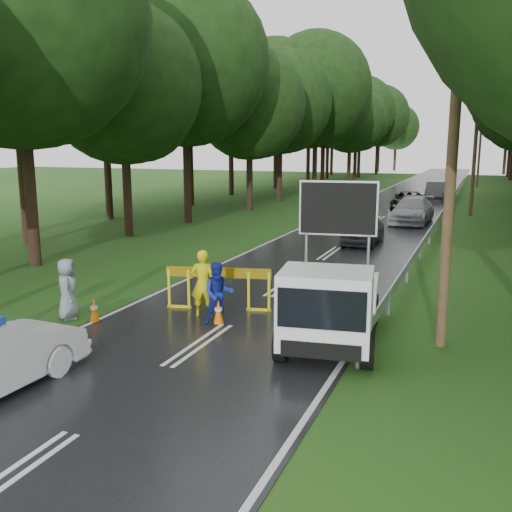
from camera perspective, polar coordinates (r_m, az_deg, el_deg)
The scene contains 20 objects.
ground at distance 13.49m, azimuth -5.63°, elevation -8.81°, with size 160.00×160.00×0.00m, color #1B4313.
road at distance 41.90m, azimuth 13.57°, elevation 4.60°, with size 7.00×140.00×0.02m, color black.
guardrail at distance 41.16m, azimuth 18.65°, elevation 4.96°, with size 0.12×60.06×0.70m.
utility_pole_near at distance 13.26m, azimuth 19.24°, elevation 12.59°, with size 1.40×0.24×10.00m.
utility_pole_mid at distance 39.24m, azimuth 21.14°, elevation 11.14°, with size 1.40×0.24×10.00m.
utility_pole_far at distance 65.23m, azimuth 21.53°, elevation 10.85°, with size 1.40×0.24×10.00m.
work_truck at distance 13.26m, azimuth 7.50°, elevation -4.68°, with size 2.67×4.85×3.68m.
barrier at distance 15.89m, azimuth -3.79°, elevation -2.21°, with size 2.89×0.76×1.22m.
officer at distance 15.33m, azimuth -5.33°, elevation -2.76°, with size 0.67×0.44×1.84m, color yellow.
civilian at distance 14.66m, azimuth -3.76°, elevation -3.78°, with size 0.80×0.62×1.64m, color #172896.
bystander_right at distance 15.87m, azimuth -18.35°, elevation -3.16°, with size 0.80×0.52×1.64m, color gray.
queue_car_first at distance 27.05m, azimuth 10.67°, elevation 2.62°, with size 1.55×3.86×1.32m, color #3D3F44.
queue_car_second at distance 34.70m, azimuth 15.33°, elevation 4.42°, with size 2.08×5.11×1.48m, color #A7A9AF.
queue_car_third at distance 40.74m, azimuth 15.02°, elevation 5.30°, with size 2.25×4.88×1.36m, color black.
queue_car_fourth at distance 49.37m, azimuth 17.54°, elevation 6.20°, with size 1.56×4.47×1.47m, color #3F4047.
cone_near_left at distance 13.69m, azimuth -23.37°, elevation -7.91°, with size 0.33×0.33×0.69m.
cone_center at distance 14.80m, azimuth -3.76°, elevation -5.59°, with size 0.33×0.33×0.69m.
cone_far at distance 17.72m, azimuth 2.41°, elevation -2.84°, with size 0.30×0.30×0.64m.
cone_left_mid at distance 15.53m, azimuth -15.87°, elevation -5.26°, with size 0.31×0.31×0.66m.
cone_right at distance 14.66m, azimuth 7.09°, elevation -5.59°, with size 0.38×0.38×0.80m.
Camera 1 is at (5.88, -11.23, 4.61)m, focal length 40.00 mm.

